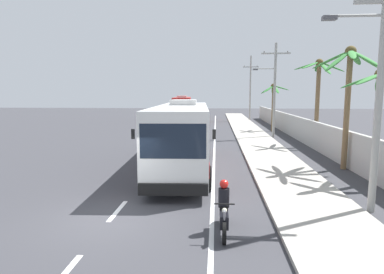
{
  "coord_description": "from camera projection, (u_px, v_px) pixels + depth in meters",
  "views": [
    {
      "loc": [
        3.36,
        -9.93,
        4.02
      ],
      "look_at": [
        2.08,
        7.37,
        1.7
      ],
      "focal_mm": 30.35,
      "sensor_mm": 36.0,
      "label": 1
    }
  ],
  "objects": [
    {
      "name": "ground_plane",
      "position": [
        112.0,
        218.0,
        10.6
      ],
      "size": [
        160.0,
        160.0,
        0.0
      ],
      "primitive_type": "plane",
      "color": "#3A3A3F"
    },
    {
      "name": "sidewalk_kerb",
      "position": [
        271.0,
        158.0,
        19.98
      ],
      "size": [
        3.2,
        90.0,
        0.14
      ],
      "primitive_type": "cube",
      "color": "#A8A399",
      "rests_on": "ground"
    },
    {
      "name": "lane_markings",
      "position": [
        199.0,
        147.0,
        24.57
      ],
      "size": [
        3.42,
        71.0,
        0.01
      ],
      "color": "white",
      "rests_on": "ground"
    },
    {
      "name": "boundary_wall",
      "position": [
        316.0,
        136.0,
        23.53
      ],
      "size": [
        0.24,
        60.0,
        2.01
      ],
      "primitive_type": "cube",
      "color": "#B2B2AD",
      "rests_on": "ground"
    },
    {
      "name": "coach_bus_foreground",
      "position": [
        183.0,
        133.0,
        17.54
      ],
      "size": [
        3.41,
        12.2,
        3.67
      ],
      "color": "white",
      "rests_on": "ground"
    },
    {
      "name": "coach_bus_far_lane",
      "position": [
        182.0,
        108.0,
        48.68
      ],
      "size": [
        3.53,
        11.88,
        3.76
      ],
      "color": "red",
      "rests_on": "ground"
    },
    {
      "name": "motorcycle_beside_bus",
      "position": [
        224.0,
        211.0,
        9.4
      ],
      "size": [
        0.56,
        1.96,
        1.54
      ],
      "color": "black",
      "rests_on": "ground"
    },
    {
      "name": "utility_pole_nearest",
      "position": [
        379.0,
        78.0,
        10.53
      ],
      "size": [
        2.94,
        0.24,
        8.54
      ],
      "color": "#9E9E99",
      "rests_on": "ground"
    },
    {
      "name": "utility_pole_mid",
      "position": [
        274.0,
        87.0,
        29.44
      ],
      "size": [
        3.31,
        0.24,
        8.52
      ],
      "color": "#9E9E99",
      "rests_on": "ground"
    },
    {
      "name": "utility_pole_far",
      "position": [
        250.0,
        87.0,
        48.31
      ],
      "size": [
        2.3,
        0.24,
        9.57
      ],
      "color": "#9E9E99",
      "rests_on": "ground"
    },
    {
      "name": "palm_nearest",
      "position": [
        273.0,
        96.0,
        34.26
      ],
      "size": [
        3.03,
        3.14,
        5.09
      ],
      "color": "brown",
      "rests_on": "ground"
    },
    {
      "name": "palm_second",
      "position": [
        318.0,
        86.0,
        24.45
      ],
      "size": [
        3.55,
        3.64,
        6.62
      ],
      "color": "brown",
      "rests_on": "ground"
    },
    {
      "name": "palm_third",
      "position": [
        380.0,
        99.0,
        14.13
      ],
      "size": [
        3.18,
        3.02,
        5.13
      ],
      "color": "brown",
      "rests_on": "ground"
    },
    {
      "name": "palm_fourth",
      "position": [
        349.0,
        79.0,
        16.82
      ],
      "size": [
        3.53,
        3.78,
        6.46
      ],
      "color": "brown",
      "rests_on": "ground"
    }
  ]
}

